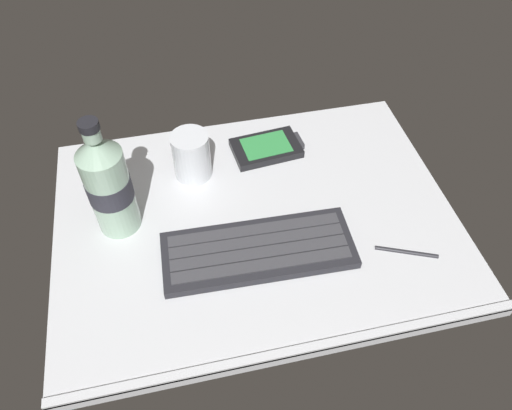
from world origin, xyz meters
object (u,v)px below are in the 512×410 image
water_bottle (108,184)px  stylus_pen (407,251)px  handheld_device (267,148)px  juice_cup (192,157)px  keyboard (258,250)px

water_bottle → stylus_pen: 45.89cm
handheld_device → water_bottle: bearing=-157.0°
juice_cup → water_bottle: 16.29cm
keyboard → handheld_device: size_ratio=2.21×
handheld_device → juice_cup: (-13.79, -2.85, 3.18)cm
handheld_device → stylus_pen: (15.70, -26.59, -0.38)cm
keyboard → water_bottle: size_ratio=1.41×
keyboard → stylus_pen: 22.67cm
keyboard → juice_cup: bearing=111.1°
juice_cup → stylus_pen: (29.49, -23.73, -3.56)cm
handheld_device → stylus_pen: size_ratio=1.40×
juice_cup → water_bottle: size_ratio=0.41×
keyboard → juice_cup: (-7.32, 19.01, 3.10)cm
water_bottle → stylus_pen: (42.41, -15.22, -8.66)cm
handheld_device → juice_cup: juice_cup is taller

